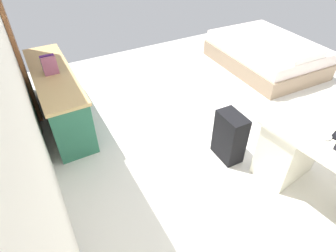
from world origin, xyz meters
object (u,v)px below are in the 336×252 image
at_px(desk, 334,175).
at_px(bed, 266,54).
at_px(figurine_small, 46,59).
at_px(credenza, 59,97).
at_px(cell_phone_by_mouse, 336,136).
at_px(computer_mouse, 328,138).
at_px(suitcase_black, 230,137).

bearing_deg(desk, bed, -32.71).
bearing_deg(figurine_small, desk, -145.94).
relative_size(credenza, cell_phone_by_mouse, 13.24).
relative_size(credenza, figurine_small, 16.36).
xyz_separation_m(computer_mouse, figurine_small, (2.78, 1.94, 0.05)).
relative_size(credenza, computer_mouse, 18.00).
height_order(desk, credenza, credenza).
relative_size(credenza, bed, 0.92).
bearing_deg(computer_mouse, cell_phone_by_mouse, -104.28).
bearing_deg(bed, desk, 147.29).
height_order(cell_phone_by_mouse, figurine_small, figurine_small).
bearing_deg(figurine_small, computer_mouse, -145.09).
bearing_deg(cell_phone_by_mouse, credenza, 24.00).
bearing_deg(bed, computer_mouse, 144.55).
relative_size(suitcase_black, figurine_small, 5.43).
distance_m(credenza, bed, 3.61).
distance_m(credenza, computer_mouse, 3.17).
bearing_deg(figurine_small, credenza, -179.71).
distance_m(desk, bed, 2.98).
xyz_separation_m(desk, suitcase_black, (0.98, 0.45, -0.08)).
distance_m(credenza, figurine_small, 0.52).
distance_m(cell_phone_by_mouse, figurine_small, 3.46).
distance_m(bed, suitcase_black, 2.56).
xyz_separation_m(bed, computer_mouse, (-2.33, 1.66, 0.50)).
distance_m(desk, suitcase_black, 1.08).
bearing_deg(figurine_small, cell_phone_by_mouse, -143.80).
bearing_deg(figurine_small, bed, -97.11).
distance_m(computer_mouse, cell_phone_by_mouse, 0.11).
xyz_separation_m(credenza, bed, (-0.15, -3.60, -0.12)).
bearing_deg(credenza, desk, -143.04).
height_order(credenza, bed, credenza).
bearing_deg(bed, cell_phone_by_mouse, 146.43).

